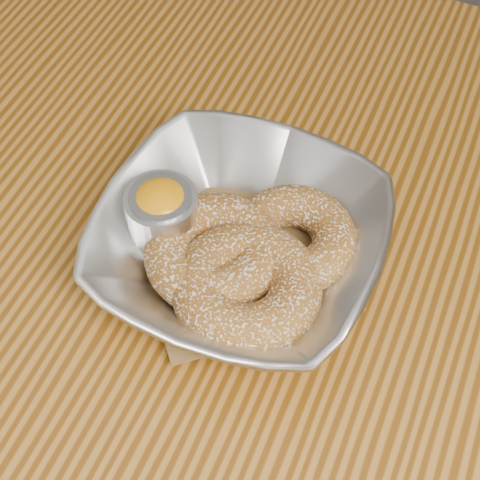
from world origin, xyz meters
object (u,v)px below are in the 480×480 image
at_px(table, 168,319).
at_px(donut_back, 293,238).
at_px(serving_bowl, 240,243).
at_px(donut_extra, 247,287).
at_px(donut_front, 214,252).
at_px(ramekin, 163,215).

height_order(table, donut_back, donut_back).
distance_m(serving_bowl, donut_extra, 0.04).
xyz_separation_m(donut_front, ramekin, (-0.05, 0.01, 0.01)).
xyz_separation_m(serving_bowl, donut_back, (0.03, 0.02, 0.00)).
bearing_deg(table, donut_extra, -10.23).
distance_m(serving_bowl, ramekin, 0.06).
bearing_deg(serving_bowl, ramekin, -173.79).
xyz_separation_m(donut_back, ramekin, (-0.09, -0.03, 0.01)).
height_order(serving_bowl, donut_back, serving_bowl).
distance_m(table, donut_extra, 0.15).
xyz_separation_m(table, serving_bowl, (0.06, 0.02, 0.12)).
height_order(donut_extra, ramekin, ramekin).
bearing_deg(donut_back, serving_bowl, -151.33).
bearing_deg(donut_extra, donut_front, 151.02).
relative_size(table, ramekin, 20.89).
relative_size(table, donut_front, 11.65).
height_order(table, donut_front, donut_front).
distance_m(donut_back, donut_front, 0.06).
bearing_deg(donut_front, ramekin, 167.95).
height_order(table, donut_extra, donut_extra).
bearing_deg(donut_front, serving_bowl, 51.00).
distance_m(donut_front, ramekin, 0.05).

